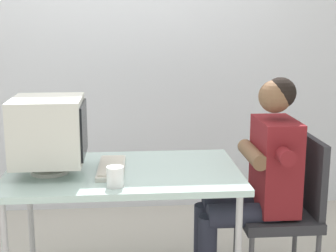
{
  "coord_description": "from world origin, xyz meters",
  "views": [
    {
      "loc": [
        0.02,
        -2.73,
        1.6
      ],
      "look_at": [
        0.25,
        0.0,
        1.0
      ],
      "focal_mm": 53.79,
      "sensor_mm": 36.0,
      "label": 1
    }
  ],
  "objects_px": {
    "desk_mug": "(115,176)",
    "desk": "(123,179)",
    "keyboard": "(111,167)",
    "person_seated": "(257,176)",
    "office_chair": "(288,204)",
    "crt_monitor": "(49,131)"
  },
  "relations": [
    {
      "from": "crt_monitor",
      "to": "desk_mug",
      "type": "xyz_separation_m",
      "value": [
        0.36,
        -0.26,
        -0.19
      ]
    },
    {
      "from": "keyboard",
      "to": "office_chair",
      "type": "height_order",
      "value": "office_chair"
    },
    {
      "from": "crt_monitor",
      "to": "person_seated",
      "type": "relative_size",
      "value": 0.33
    },
    {
      "from": "crt_monitor",
      "to": "office_chair",
      "type": "xyz_separation_m",
      "value": [
        1.38,
        0.06,
        -0.49
      ]
    },
    {
      "from": "keyboard",
      "to": "office_chair",
      "type": "xyz_separation_m",
      "value": [
        1.05,
        0.04,
        -0.27
      ]
    },
    {
      "from": "keyboard",
      "to": "desk_mug",
      "type": "distance_m",
      "value": 0.29
    },
    {
      "from": "keyboard",
      "to": "person_seated",
      "type": "xyz_separation_m",
      "value": [
        0.85,
        0.04,
        -0.09
      ]
    },
    {
      "from": "desk",
      "to": "desk_mug",
      "type": "bearing_deg",
      "value": -97.9
    },
    {
      "from": "desk_mug",
      "to": "desk",
      "type": "bearing_deg",
      "value": 82.1
    },
    {
      "from": "office_chair",
      "to": "person_seated",
      "type": "distance_m",
      "value": 0.27
    },
    {
      "from": "office_chair",
      "to": "desk_mug",
      "type": "distance_m",
      "value": 1.12
    },
    {
      "from": "desk",
      "to": "office_chair",
      "type": "height_order",
      "value": "office_chair"
    },
    {
      "from": "desk_mug",
      "to": "person_seated",
      "type": "bearing_deg",
      "value": 21.31
    },
    {
      "from": "desk",
      "to": "keyboard",
      "type": "xyz_separation_m",
      "value": [
        -0.07,
        0.01,
        0.07
      ]
    },
    {
      "from": "crt_monitor",
      "to": "keyboard",
      "type": "relative_size",
      "value": 0.96
    },
    {
      "from": "desk_mug",
      "to": "keyboard",
      "type": "bearing_deg",
      "value": 95.43
    },
    {
      "from": "keyboard",
      "to": "desk_mug",
      "type": "xyz_separation_m",
      "value": [
        0.03,
        -0.28,
        0.04
      ]
    },
    {
      "from": "crt_monitor",
      "to": "keyboard",
      "type": "bearing_deg",
      "value": 3.37
    },
    {
      "from": "office_chair",
      "to": "desk_mug",
      "type": "height_order",
      "value": "office_chair"
    },
    {
      "from": "crt_monitor",
      "to": "office_chair",
      "type": "distance_m",
      "value": 1.47
    },
    {
      "from": "keyboard",
      "to": "desk_mug",
      "type": "height_order",
      "value": "desk_mug"
    },
    {
      "from": "person_seated",
      "to": "desk_mug",
      "type": "distance_m",
      "value": 0.9
    }
  ]
}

